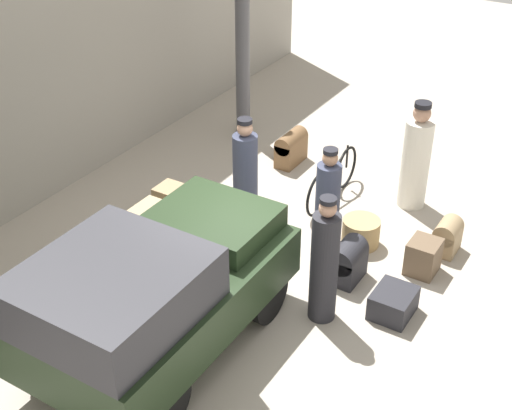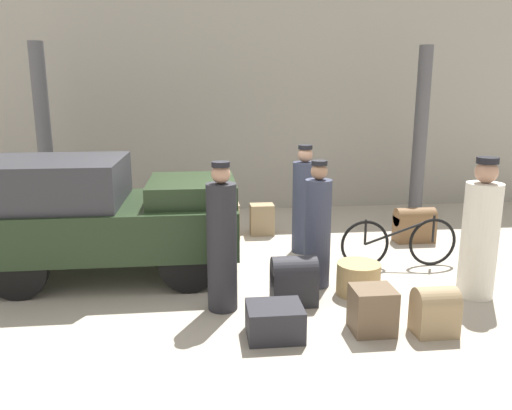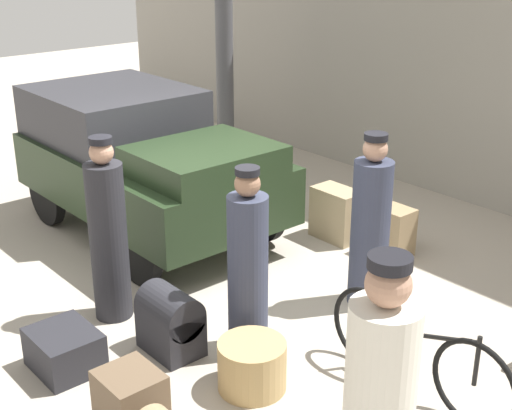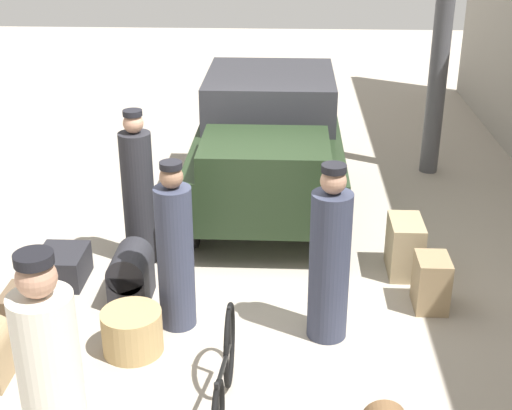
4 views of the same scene
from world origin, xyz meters
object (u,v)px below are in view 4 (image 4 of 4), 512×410
Objects in this scene: suitcase_small_leather at (63,266)px; suitcase_tan_flat at (405,247)px; wicker_basket at (132,331)px; porter_lifting_near_truck at (138,194)px; porter_carrying_trunk at (175,253)px; trunk_wicker_pale at (431,283)px; bicycle at (224,383)px; truck at (268,140)px; trunk_large_brown at (28,314)px; trunk_barrel_dark at (131,274)px; porter_standing_middle at (330,261)px; conductor_in_dark_uniform at (51,378)px.

suitcase_small_leather is 3.69m from suitcase_tan_flat.
suitcase_tan_flat is at bearing 120.92° from wicker_basket.
porter_lifting_near_truck is 3.02× the size of suitcase_small_leather.
suitcase_small_leather is at bearing -119.24° from porter_carrying_trunk.
porter_carrying_trunk is (-0.46, 0.35, 0.57)m from wicker_basket.
bicycle is at bearing -47.02° from trunk_wicker_pale.
porter_carrying_trunk reaches higher than wicker_basket.
porter_lifting_near_truck is 2.96m from suitcase_tan_flat.
suitcase_small_leather is (-1.22, -1.01, -0.03)m from wicker_basket.
porter_lifting_near_truck reaches higher than suitcase_small_leather.
truck reaches higher than trunk_large_brown.
trunk_barrel_dark is (-1.76, -1.10, -0.07)m from bicycle.
porter_standing_middle is (2.97, 0.65, -0.13)m from truck.
trunk_barrel_dark is at bearing -127.00° from porter_carrying_trunk.
suitcase_tan_flat is (-1.59, 2.66, 0.10)m from wicker_basket.
truck reaches higher than trunk_barrel_dark.
porter_carrying_trunk is 3.38× the size of trunk_large_brown.
bicycle is at bearing 61.09° from trunk_large_brown.
suitcase_tan_flat is at bearing 136.52° from conductor_in_dark_uniform.
suitcase_small_leather is 1.18× the size of trunk_large_brown.
porter_carrying_trunk reaches higher than bicycle.
wicker_basket is at bearing 39.54° from suitcase_small_leather.
bicycle is 2.99× the size of suitcase_small_leather.
trunk_large_brown is at bearing -77.76° from porter_carrying_trunk.
trunk_large_brown is (-1.61, -0.79, -0.55)m from conductor_in_dark_uniform.
bicycle is at bearing 22.71° from porter_carrying_trunk.
bicycle is 2.93× the size of trunk_barrel_dark.
porter_standing_middle is at bearing -35.49° from suitcase_tan_flat.
bicycle is 1.02× the size of porter_standing_middle.
porter_lifting_near_truck is at bearing -179.46° from conductor_in_dark_uniform.
conductor_in_dark_uniform reaches higher than trunk_wicker_pale.
porter_standing_middle reaches higher than trunk_wicker_pale.
porter_standing_middle is at bearing 72.51° from suitcase_small_leather.
porter_lifting_near_truck reaches higher than porter_carrying_trunk.
porter_lifting_near_truck is at bearing -92.68° from suitcase_tan_flat.
suitcase_tan_flat is (-0.37, 3.67, 0.13)m from suitcase_small_leather.
wicker_basket is 0.93× the size of trunk_barrel_dark.
porter_carrying_trunk is at bearing 25.23° from porter_lifting_near_truck.
bicycle reaches higher than wicker_basket.
porter_carrying_trunk reaches higher than suitcase_tan_flat.
bicycle is 2.87m from suitcase_small_leather.
trunk_wicker_pale is 0.73m from suitcase_tan_flat.
suitcase_tan_flat is at bearing 116.08° from porter_carrying_trunk.
porter_carrying_trunk is at bearing -94.70° from porter_standing_middle.
conductor_in_dark_uniform reaches higher than porter_carrying_trunk.
suitcase_tan_flat is at bearing 41.81° from truck.
suitcase_small_leather is (0.51, -0.76, -0.64)m from porter_lifting_near_truck.
suitcase_small_leather is 3.85m from trunk_wicker_pale.
bicycle is 1.56m from porter_standing_middle.
wicker_basket is 0.31× the size of porter_lifting_near_truck.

